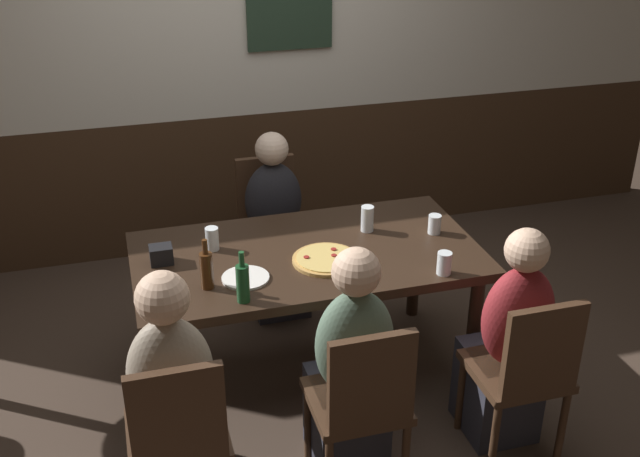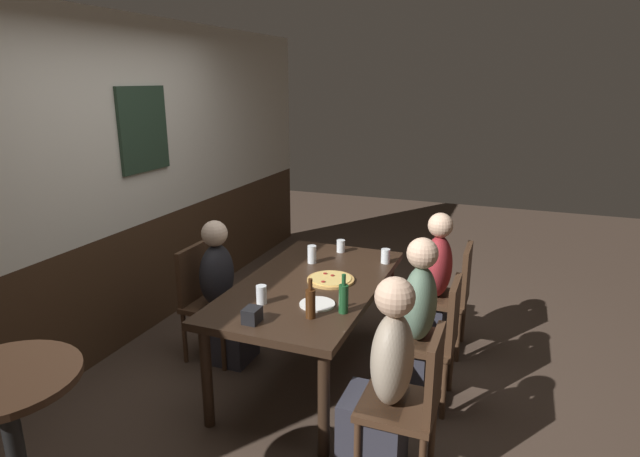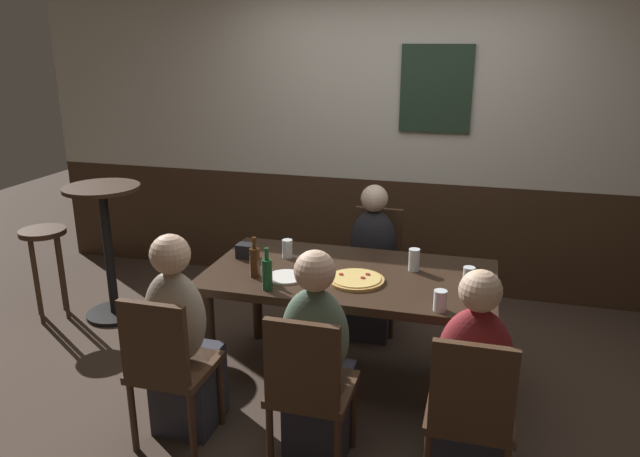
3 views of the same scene
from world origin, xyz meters
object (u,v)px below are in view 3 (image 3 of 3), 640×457
(beer_bottle_brown, at_px, (255,261))
(condiment_caddy, at_px, (246,251))
(chair_mid_far, at_px, (375,261))
(bar_stool, at_px, (45,249))
(chair_mid_near, at_px, (309,385))
(pizza, at_px, (356,280))
(chair_right_near, at_px, (470,410))
(person_left_near, at_px, (182,349))
(tumbler_short, at_px, (469,276))
(highball_clear, at_px, (287,249))
(person_mid_near, at_px, (318,370))
(plate_white_large, at_px, (286,277))
(person_right_near, at_px, (471,395))
(person_mid_far, at_px, (371,272))
(beer_bottle_green, at_px, (267,273))
(dining_table, at_px, (350,285))
(side_bar_table, at_px, (107,241))
(chair_left_near, at_px, (167,363))
(pint_glass_amber, at_px, (440,302))
(pint_glass_pale, at_px, (414,261))

(beer_bottle_brown, bearing_deg, condiment_caddy, 121.59)
(chair_mid_far, distance_m, bar_stool, 2.52)
(chair_mid_near, relative_size, pizza, 2.65)
(chair_mid_near, relative_size, chair_mid_far, 1.00)
(chair_right_near, xyz_separation_m, person_left_near, (-1.52, 0.16, -0.00))
(tumbler_short, bearing_deg, highball_clear, 173.16)
(person_mid_near, bearing_deg, plate_white_large, 122.93)
(bar_stool, bearing_deg, tumbler_short, -4.84)
(chair_mid_near, distance_m, person_right_near, 0.78)
(chair_mid_far, xyz_separation_m, person_mid_far, (-0.00, -0.16, -0.03))
(plate_white_large, bearing_deg, highball_clear, 106.87)
(chair_right_near, bearing_deg, person_mid_near, 167.96)
(pizza, bearing_deg, person_mid_far, 94.37)
(condiment_caddy, bearing_deg, beer_bottle_green, -55.03)
(pizza, xyz_separation_m, highball_clear, (-0.51, 0.28, 0.04))
(chair_right_near, distance_m, pizza, 1.06)
(dining_table, bearing_deg, side_bar_table, 167.76)
(condiment_caddy, bearing_deg, chair_left_near, -93.02)
(dining_table, xyz_separation_m, person_right_near, (0.76, -0.72, -0.19))
(person_left_near, height_order, bar_stool, person_left_near)
(dining_table, xyz_separation_m, person_mid_far, (-0.00, 0.72, -0.20))
(chair_mid_far, distance_m, tumbler_short, 1.15)
(person_mid_near, xyz_separation_m, pint_glass_amber, (0.57, 0.33, 0.30))
(pint_glass_pale, distance_m, highball_clear, 0.82)
(tumbler_short, height_order, plate_white_large, tumbler_short)
(dining_table, distance_m, highball_clear, 0.49)
(tumbler_short, bearing_deg, chair_mid_near, -127.82)
(chair_left_near, xyz_separation_m, bar_stool, (-1.68, 1.16, 0.07))
(bar_stool, bearing_deg, side_bar_table, 18.43)
(side_bar_table, xyz_separation_m, bar_stool, (-0.45, -0.15, -0.05))
(chair_right_near, bearing_deg, plate_white_large, 147.78)
(chair_mid_far, xyz_separation_m, person_left_near, (-0.76, -1.60, -0.00))
(pint_glass_amber, distance_m, bar_stool, 3.09)
(chair_left_near, bearing_deg, pint_glass_pale, 42.15)
(chair_left_near, relative_size, bar_stool, 1.22)
(chair_right_near, relative_size, beer_bottle_brown, 3.56)
(chair_left_near, distance_m, pizza, 1.15)
(chair_mid_far, xyz_separation_m, beer_bottle_green, (-0.39, -1.25, 0.34))
(person_right_near, bearing_deg, chair_mid_far, 115.42)
(tumbler_short, bearing_deg, plate_white_large, -169.15)
(dining_table, distance_m, chair_right_near, 1.18)
(person_right_near, distance_m, person_mid_far, 1.63)
(pizza, bearing_deg, person_left_near, -144.16)
(pint_glass_amber, distance_m, tumbler_short, 0.43)
(chair_mid_near, bearing_deg, person_right_near, 12.10)
(beer_bottle_brown, height_order, side_bar_table, side_bar_table)
(pint_glass_amber, bearing_deg, beer_bottle_green, 178.86)
(person_right_near, xyz_separation_m, beer_bottle_brown, (-1.29, 0.51, 0.36))
(chair_left_near, distance_m, bar_stool, 2.05)
(beer_bottle_green, bearing_deg, pint_glass_amber, -1.14)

